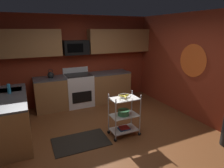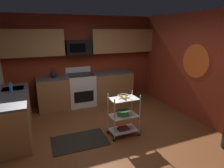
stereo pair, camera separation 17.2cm
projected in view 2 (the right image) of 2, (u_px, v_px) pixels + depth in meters
floor at (115, 138)px, 4.03m from camera, size 4.40×4.80×0.04m
wall_back at (83, 60)px, 5.83m from camera, size 4.52×0.06×2.60m
wall_right at (202, 69)px, 4.49m from camera, size 0.06×4.80×2.60m
wall_flower_decal at (195, 61)px, 4.62m from camera, size 0.00×0.81×0.81m
counter_run at (64, 97)px, 5.07m from camera, size 3.61×2.40×0.92m
oven_range at (81, 89)px, 5.70m from camera, size 0.76×0.65×1.10m
upper_cabinets at (86, 42)px, 5.52m from camera, size 4.40×0.33×0.70m
microwave at (78, 47)px, 5.46m from camera, size 0.70×0.39×0.40m
rolling_cart at (124, 115)px, 4.01m from camera, size 0.64×0.37×0.91m
fruit_bowl at (124, 96)px, 3.90m from camera, size 0.27×0.27×0.07m
mixing_bowl_large at (123, 113)px, 3.99m from camera, size 0.25×0.25×0.11m
book_stack at (123, 128)px, 4.09m from camera, size 0.24×0.18×0.05m
kettle at (53, 74)px, 5.27m from camera, size 0.21×0.18×0.26m
dish_soap_bottle at (11, 87)px, 4.00m from camera, size 0.06×0.06×0.20m
floor_rug at (80, 141)px, 3.89m from camera, size 1.11×0.72×0.01m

